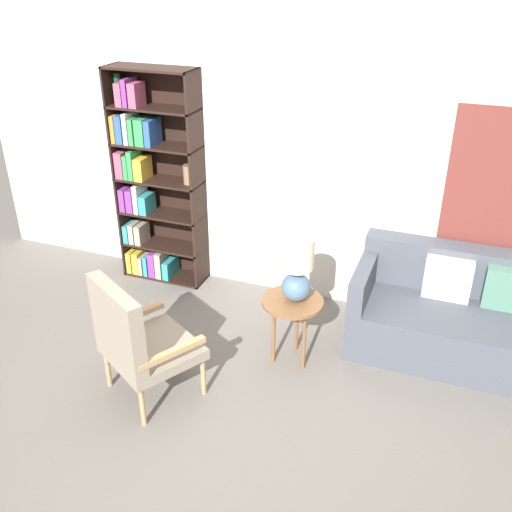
{
  "coord_description": "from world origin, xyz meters",
  "views": [
    {
      "loc": [
        1.34,
        -2.47,
        2.84
      ],
      "look_at": [
        0.03,
        0.96,
        0.9
      ],
      "focal_mm": 40.0,
      "sensor_mm": 36.0,
      "label": 1
    }
  ],
  "objects": [
    {
      "name": "wall_back",
      "position": [
        0.03,
        2.03,
        1.35
      ],
      "size": [
        6.4,
        0.08,
        2.7
      ],
      "color": "silver",
      "rests_on": "ground_plane"
    },
    {
      "name": "table_lamp",
      "position": [
        0.33,
        1.03,
        0.82
      ],
      "size": [
        0.25,
        0.25,
        0.51
      ],
      "color": "slate",
      "rests_on": "side_table"
    },
    {
      "name": "armchair",
      "position": [
        -0.57,
        0.21,
        0.52
      ],
      "size": [
        0.8,
        0.79,
        0.95
      ],
      "color": "tan",
      "rests_on": "ground_plane"
    },
    {
      "name": "ground_plane",
      "position": [
        0.0,
        0.0,
        0.0
      ],
      "size": [
        14.0,
        14.0,
        0.0
      ],
      "primitive_type": "plane",
      "color": "#66605B"
    },
    {
      "name": "couch",
      "position": [
        1.6,
        1.6,
        0.31
      ],
      "size": [
        1.82,
        0.81,
        0.81
      ],
      "color": "#474C56",
      "rests_on": "ground_plane"
    },
    {
      "name": "bookshelf",
      "position": [
        -1.35,
        1.84,
        0.96
      ],
      "size": [
        0.81,
        0.3,
        2.01
      ],
      "color": "black",
      "rests_on": "ground_plane"
    },
    {
      "name": "side_table",
      "position": [
        0.31,
        1.01,
        0.48
      ],
      "size": [
        0.47,
        0.47,
        0.55
      ],
      "color": "brown",
      "rests_on": "ground_plane"
    }
  ]
}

